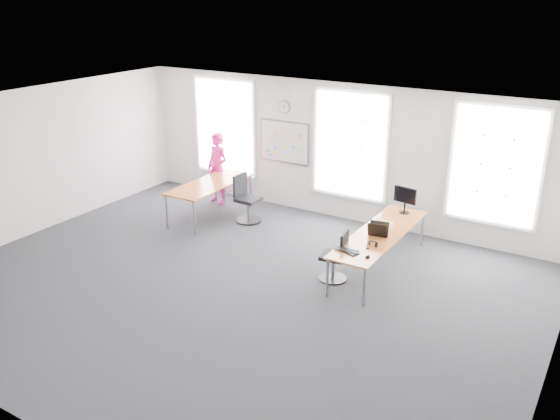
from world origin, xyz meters
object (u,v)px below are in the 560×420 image
Objects in this scene: chair_left at (246,201)px; monitor at (405,198)px; desk_right at (380,235)px; desk_left at (210,186)px; headphones at (373,244)px; person at (218,168)px; keyboard at (347,251)px; chair_right at (336,259)px.

monitor is at bearing -81.26° from chair_left.
desk_right is 5.54× the size of monitor.
headphones is (4.34, -1.11, 0.03)m from desk_left.
chair_left is 0.62× the size of person.
desk_right is at bearing 118.00° from headphones.
headphones reaches higher than keyboard.
keyboard is at bearing -107.30° from headphones.
person is 5.17m from headphones.
desk_right is 1.73× the size of person.
chair_left is at bearing -163.81° from monitor.
keyboard is at bearing -15.04° from person.
headphones is at bearing -109.40° from chair_left.
desk_right is at bearing -6.47° from desk_left.
headphones is at bearing -9.46° from person.
monitor reaches higher than chair_left.
desk_right is 0.97m from chair_right.
monitor is at bearing 157.26° from chair_right.
chair_left is at bearing -126.13° from chair_right.
chair_right is at bearing -119.92° from desk_right.
monitor is at bearing 89.10° from desk_right.
desk_left is 4.33m from keyboard.
desk_right is 2.79× the size of chair_left.
headphones reaches higher than desk_right.
chair_right is 5.52× the size of headphones.
keyboard is 2.23m from monitor.
chair_left is 3.70m from keyboard.
headphones is (0.12, -0.63, 0.09)m from desk_right.
keyboard is at bearing -86.05° from monitor.
chair_right is 4.73m from person.
desk_left is 0.88m from chair_left.
chair_left is 1.98× the size of monitor.
person is 4.68m from monitor.
desk_left is 3.98m from chair_right.
person is at bearing -126.05° from chair_right.
keyboard is (4.49, -2.38, -0.12)m from person.
desk_right is at bearing -82.12° from monitor.
chair_right is at bearing -115.91° from chair_left.
chair_right is at bearing -145.60° from headphones.
desk_left is 2.35× the size of chair_right.
desk_left reaches higher than keyboard.
chair_left reaches higher than desk_left.
chair_left is at bearing 176.56° from headphones.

